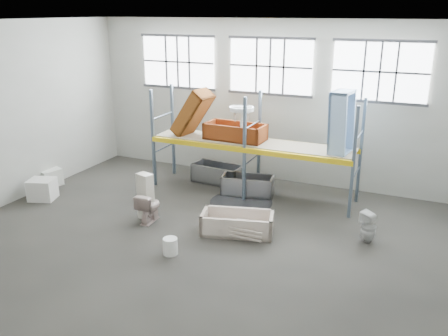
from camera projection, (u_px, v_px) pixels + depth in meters
The scene contains 32 objects.
floor at pixel (198, 244), 11.17m from camera, with size 12.00×10.00×0.10m, color #46423B.
ceiling at pixel (194, 19), 9.54m from camera, with size 12.00×10.00×0.10m, color silver.
wall_back at pixel (270, 102), 14.72m from camera, with size 12.00×0.10×5.00m, color #9F9F94.
wall_front at pixel (14, 236), 5.99m from camera, with size 12.00×0.10×5.00m, color #B3B2A5.
window_left at pixel (178, 62), 15.52m from camera, with size 2.60×0.04×1.60m, color white.
window_mid at pixel (270, 66), 14.28m from camera, with size 2.60×0.04×1.60m, color white.
window_right at pixel (380, 72), 13.04m from camera, with size 2.60×0.04×1.60m, color white.
rack_upright_la at pixel (153, 139), 14.35m from camera, with size 0.08×0.08×3.00m, color slate.
rack_upright_lb at pixel (173, 130), 15.38m from camera, with size 0.08×0.08×3.00m, color slate.
rack_upright_ma at pixel (244, 150), 13.18m from camera, with size 0.08×0.08×3.00m, color slate.
rack_upright_mb at pixel (259, 140), 14.22m from camera, with size 0.08×0.08×3.00m, color slate.
rack_upright_ra at pixel (353, 164), 12.02m from camera, with size 0.08×0.08×3.00m, color slate.
rack_upright_rb at pixel (361, 151), 13.06m from camera, with size 0.08×0.08×3.00m, color slate.
rack_beam_front at pixel (244, 150), 13.18m from camera, with size 6.00×0.10×0.14m, color yellow.
rack_beam_back at pixel (259, 140), 14.22m from camera, with size 6.00×0.10×0.14m, color yellow.
shelf_deck at pixel (252, 142), 13.68m from camera, with size 5.90×1.10×0.03m, color gray.
wet_patch at pixel (241, 202), 13.49m from camera, with size 1.80×1.80×0.00m, color black.
bathtub_beige at pixel (237, 223), 11.56m from camera, with size 1.75×0.82×0.51m, color beige, non-canonical shape.
cistern_spare at pixel (244, 228), 11.26m from camera, with size 0.38×0.18×0.36m, color beige.
sink_in_tub at pixel (217, 228), 11.53m from camera, with size 0.42×0.42×0.14m, color beige.
toilet_beige at pixel (149, 207), 12.15m from camera, with size 0.45×0.78×0.80m, color beige.
cistern_tall at pixel (146, 197), 12.23m from camera, with size 0.40×0.26×1.25m, color beige.
toilet_white at pixel (368, 227), 11.05m from camera, with size 0.35×0.36×0.78m, color silver.
steel_tub_left at pixel (218, 173), 14.97m from camera, with size 1.59×0.74×0.58m, color #9EA0A5, non-canonical shape.
steel_tub_right at pixel (247, 185), 14.02m from camera, with size 1.52×0.71×0.56m, color #AAABB1, non-canonical shape.
rust_tub_flat at pixel (235, 132), 13.84m from camera, with size 1.77×0.83×0.50m, color maroon, non-canonical shape.
rust_tub_tilted at pixel (193, 113), 14.09m from camera, with size 1.55×0.73×0.44m, color #91511A, non-canonical shape.
sink_on_shelf at pixel (241, 127), 13.31m from camera, with size 0.69×0.53×0.61m, color white.
blue_tub_upright at pixel (342, 123), 12.42m from camera, with size 1.69×0.79×0.48m, color #99BEE8, non-canonical shape.
bucket at pixel (170, 246), 10.56m from camera, with size 0.33×0.33×0.38m, color white.
carton_near at pixel (42, 189), 13.62m from camera, with size 0.70×0.60×0.60m, color silver.
carton_far at pixel (49, 177), 14.73m from camera, with size 0.63×0.63×0.53m, color silver.
Camera 1 is at (4.65, -8.88, 5.23)m, focal length 37.77 mm.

